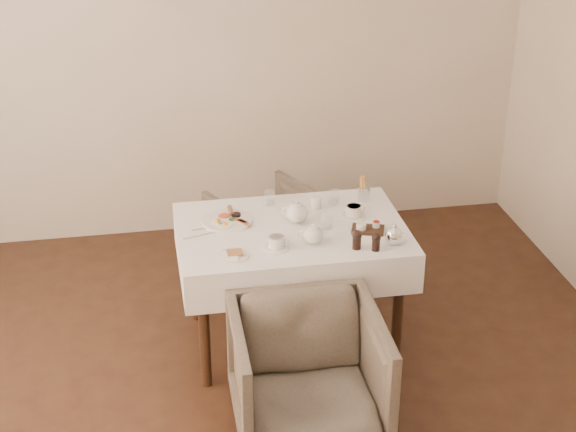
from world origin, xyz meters
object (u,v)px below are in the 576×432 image
(table, at_px, (292,246))
(armchair_near, at_px, (308,377))
(breakfast_plate, at_px, (227,219))
(teapot_centre, at_px, (297,212))
(armchair_far, at_px, (267,233))

(table, height_order, armchair_near, table)
(breakfast_plate, distance_m, teapot_centre, 0.40)
(breakfast_plate, bearing_deg, teapot_centre, 11.31)
(table, distance_m, breakfast_plate, 0.40)
(breakfast_plate, height_order, teapot_centre, teapot_centre)
(breakfast_plate, bearing_deg, armchair_far, 88.10)
(breakfast_plate, bearing_deg, table, 1.36)
(table, height_order, armchair_far, table)
(table, height_order, breakfast_plate, breakfast_plate)
(table, xyz_separation_m, teapot_centre, (0.04, 0.06, 0.19))
(armchair_near, relative_size, armchair_far, 1.16)
(armchair_near, bearing_deg, armchair_far, 88.82)
(armchair_near, xyz_separation_m, teapot_centre, (0.11, 0.88, 0.48))
(teapot_centre, bearing_deg, armchair_near, -75.39)
(table, bearing_deg, armchair_far, 90.84)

